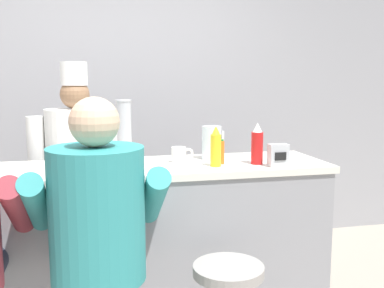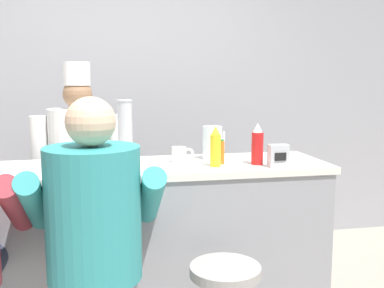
% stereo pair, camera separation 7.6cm
% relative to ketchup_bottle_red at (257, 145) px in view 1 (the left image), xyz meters
% --- Properties ---
extents(wall_back, '(10.00, 0.06, 2.70)m').
position_rel_ketchup_bottle_red_xyz_m(wall_back, '(-0.69, 1.60, 0.20)').
color(wall_back, '#99999E').
rests_on(wall_back, ground_plane).
extents(diner_counter, '(2.26, 0.60, 1.03)m').
position_rel_ketchup_bottle_red_xyz_m(diner_counter, '(-0.69, 0.11, -0.63)').
color(diner_counter, gray).
rests_on(diner_counter, ground_plane).
extents(ketchup_bottle_red, '(0.07, 0.07, 0.25)m').
position_rel_ketchup_bottle_red_xyz_m(ketchup_bottle_red, '(0.00, 0.00, 0.00)').
color(ketchup_bottle_red, red).
rests_on(ketchup_bottle_red, diner_counter).
extents(mustard_bottle_yellow, '(0.06, 0.06, 0.23)m').
position_rel_ketchup_bottle_red_xyz_m(mustard_bottle_yellow, '(-0.26, -0.01, -0.01)').
color(mustard_bottle_yellow, yellow).
rests_on(mustard_bottle_yellow, diner_counter).
extents(hot_sauce_bottle_orange, '(0.03, 0.03, 0.15)m').
position_rel_ketchup_bottle_red_xyz_m(hot_sauce_bottle_orange, '(-0.20, 0.05, -0.04)').
color(hot_sauce_bottle_orange, orange).
rests_on(hot_sauce_bottle_orange, diner_counter).
extents(water_pitcher_clear, '(0.14, 0.12, 0.21)m').
position_rel_ketchup_bottle_red_xyz_m(water_pitcher_clear, '(-0.22, 0.21, -0.01)').
color(water_pitcher_clear, silver).
rests_on(water_pitcher_clear, diner_counter).
extents(breakfast_plate, '(0.26, 0.26, 0.05)m').
position_rel_ketchup_bottle_red_xyz_m(breakfast_plate, '(-0.75, 0.00, -0.10)').
color(breakfast_plate, white).
rests_on(breakfast_plate, diner_counter).
extents(cereal_bowl, '(0.13, 0.13, 0.06)m').
position_rel_ketchup_bottle_red_xyz_m(cereal_bowl, '(-1.00, 0.04, -0.09)').
color(cereal_bowl, '#B24C47').
rests_on(cereal_bowl, diner_counter).
extents(coffee_mug_white, '(0.14, 0.09, 0.09)m').
position_rel_ketchup_bottle_red_xyz_m(coffee_mug_white, '(-0.43, 0.16, -0.07)').
color(coffee_mug_white, white).
rests_on(coffee_mug_white, diner_counter).
extents(cup_stack_steel, '(0.10, 0.10, 0.37)m').
position_rel_ketchup_bottle_red_xyz_m(cup_stack_steel, '(-0.75, 0.30, 0.07)').
color(cup_stack_steel, '#B7BABF').
rests_on(cup_stack_steel, diner_counter).
extents(napkin_dispenser_chrome, '(0.11, 0.07, 0.13)m').
position_rel_ketchup_bottle_red_xyz_m(napkin_dispenser_chrome, '(0.09, -0.10, -0.05)').
color(napkin_dispenser_chrome, silver).
rests_on(napkin_dispenser_chrome, diner_counter).
extents(diner_seated_teal, '(0.65, 0.64, 1.46)m').
position_rel_ketchup_bottle_red_xyz_m(diner_seated_teal, '(-0.94, -0.43, -0.26)').
color(diner_seated_teal, '#B2B5BA').
rests_on(diner_seated_teal, ground_plane).
extents(cook_in_whites_near, '(0.64, 0.41, 1.65)m').
position_rel_ketchup_bottle_red_xyz_m(cook_in_whites_near, '(-1.05, 0.67, -0.24)').
color(cook_in_whites_near, '#232328').
rests_on(cook_in_whites_near, ground_plane).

